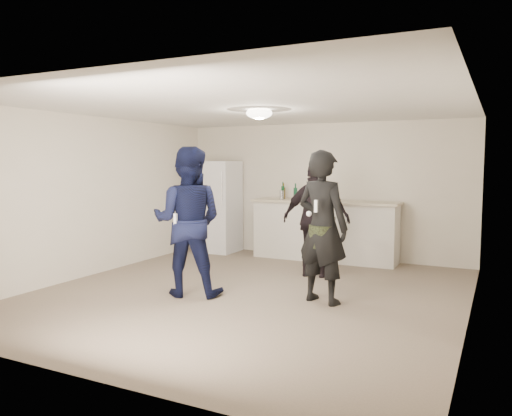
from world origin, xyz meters
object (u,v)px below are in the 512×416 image
at_px(man, 188,221).
at_px(fridge, 219,207).
at_px(spectator, 316,219).
at_px(shaker, 282,195).
at_px(counter, 324,231).
at_px(woman, 322,227).

bearing_deg(man, fridge, -85.67).
bearing_deg(spectator, fridge, -31.15).
relative_size(shaker, man, 0.09).
relative_size(counter, woman, 1.35).
bearing_deg(shaker, counter, 8.33).
bearing_deg(spectator, man, 52.16).
relative_size(counter, spectator, 1.45).
bearing_deg(counter, woman, -72.12).
height_order(counter, fridge, fridge).
distance_m(shaker, woman, 3.03).
relative_size(shaker, woman, 0.09).
bearing_deg(counter, man, -105.79).
bearing_deg(counter, spectator, -77.16).
bearing_deg(spectator, shaker, -51.95).
relative_size(fridge, man, 0.91).
bearing_deg(man, spectator, -142.16).
height_order(counter, spectator, spectator).
bearing_deg(man, shaker, -110.41).
xyz_separation_m(man, spectator, (1.17, 1.79, -0.09)).
height_order(fridge, shaker, fridge).
bearing_deg(shaker, woman, -56.92).
distance_m(counter, man, 3.24).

